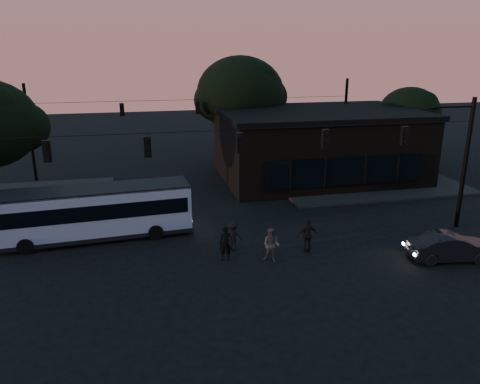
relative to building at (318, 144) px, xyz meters
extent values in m
plane|color=black|center=(-9.00, -15.97, -2.71)|extent=(120.00, 120.00, 0.00)
cube|color=black|center=(3.00, -1.97, -2.63)|extent=(14.00, 10.00, 0.15)
cube|color=black|center=(-23.00, -1.97, -2.63)|extent=(14.00, 10.00, 0.15)
cube|color=black|center=(0.00, 0.03, -0.21)|extent=(15.00, 10.00, 5.00)
cube|color=black|center=(0.00, 0.03, 2.49)|extent=(15.40, 10.40, 0.40)
cube|color=black|center=(0.00, -5.09, -0.91)|extent=(11.50, 0.18, 2.00)
cylinder|color=black|center=(-5.00, 6.03, -0.71)|extent=(0.44, 0.44, 4.00)
ellipsoid|color=black|center=(-5.00, 6.03, 3.49)|extent=(7.60, 7.60, 6.46)
cylinder|color=black|center=(9.00, 2.03, -1.21)|extent=(0.44, 0.44, 3.00)
ellipsoid|color=black|center=(9.00, 2.03, 1.94)|extent=(5.20, 5.20, 4.42)
cylinder|color=black|center=(4.00, -11.97, 1.04)|extent=(0.24, 0.24, 7.50)
cylinder|color=black|center=(-9.00, -11.97, 3.49)|extent=(26.00, 0.03, 0.03)
cube|color=black|center=(-18.00, -11.97, 2.84)|extent=(0.34, 0.30, 1.00)
cube|color=black|center=(-13.50, -11.97, 2.84)|extent=(0.34, 0.30, 1.00)
cube|color=black|center=(-9.00, -11.97, 2.84)|extent=(0.34, 0.30, 1.00)
cube|color=black|center=(-4.50, -11.97, 2.84)|extent=(0.34, 0.30, 1.00)
cube|color=black|center=(0.00, -11.97, 2.84)|extent=(0.34, 0.30, 1.00)
cylinder|color=black|center=(-22.00, 4.03, 1.04)|extent=(0.24, 0.24, 7.50)
cylinder|color=black|center=(4.00, 4.03, 1.04)|extent=(0.24, 0.24, 7.50)
cylinder|color=black|center=(-9.00, 4.03, 3.29)|extent=(26.00, 0.03, 0.03)
cube|color=black|center=(-15.00, 4.03, 2.64)|extent=(0.34, 0.30, 1.00)
cube|color=black|center=(-9.00, 4.03, 2.64)|extent=(0.34, 0.30, 1.00)
cube|color=black|center=(-3.00, 4.03, 2.64)|extent=(0.34, 0.30, 1.00)
cube|color=#9FA7CB|center=(-16.41, -9.20, -1.10)|extent=(10.25, 3.05, 2.39)
cube|color=black|center=(-16.41, -9.20, -0.87)|extent=(9.85, 3.06, 0.83)
cube|color=black|center=(-16.41, -9.20, 0.09)|extent=(10.25, 3.05, 0.14)
cube|color=black|center=(-16.41, -9.20, -2.39)|extent=(10.35, 3.12, 0.23)
cylinder|color=black|center=(-19.84, -10.61, -2.29)|extent=(0.84, 0.29, 0.83)
cylinder|color=black|center=(-20.02, -8.32, -2.29)|extent=(0.84, 0.29, 0.83)
cylinder|color=black|center=(-13.30, -10.11, -2.29)|extent=(0.84, 0.29, 0.83)
cylinder|color=black|center=(-13.47, -7.83, -2.29)|extent=(0.84, 0.29, 0.83)
imported|color=black|center=(0.76, -15.83, -2.03)|extent=(4.29, 2.00, 1.36)
imported|color=black|center=(-10.05, -13.46, -1.83)|extent=(0.71, 0.54, 1.76)
imported|color=#433E3C|center=(-7.91, -14.10, -1.84)|extent=(1.06, 1.03, 1.73)
imported|color=black|center=(-5.78, -13.40, -1.80)|extent=(1.10, 0.54, 1.82)
imported|color=black|center=(-9.44, -12.35, -1.93)|extent=(1.13, 0.85, 1.55)
camera|label=1|loc=(-13.92, -34.22, 7.38)|focal=35.00mm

